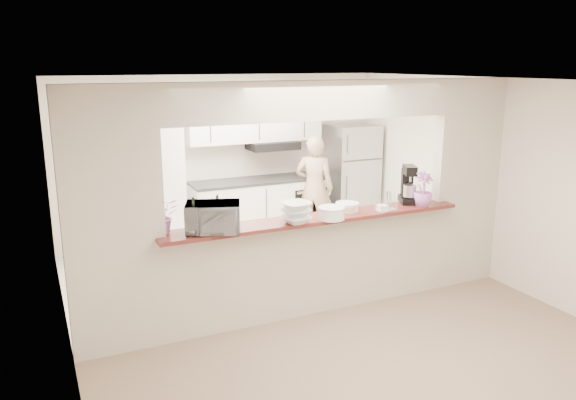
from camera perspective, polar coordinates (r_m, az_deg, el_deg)
floor at (r=6.34m, az=2.59°, el=-11.15°), size 6.00×6.00×0.00m
tile_overlay at (r=7.64m, az=-2.81°, el=-6.65°), size 5.00×2.90×0.01m
partition at (r=5.87m, az=2.75°, el=2.09°), size 5.00×0.15×2.50m
bar_counter at (r=6.12m, az=2.67°, el=-6.27°), size 3.40×0.38×1.09m
kitchen_cabinets at (r=8.37m, az=-7.12°, el=2.01°), size 3.15×0.62×2.25m
refrigerator at (r=9.25m, az=6.35°, el=2.37°), size 0.75×0.70×1.70m
flower_left at (r=5.43m, az=-12.66°, el=-1.58°), size 0.33×0.29×0.35m
wine_bottle_a at (r=5.60m, az=-7.18°, el=-1.42°), size 0.06×0.06×0.31m
wine_bottle_b at (r=5.31m, az=-9.52°, el=-2.10°), size 0.07×0.07×0.37m
toaster_oven at (r=5.41m, az=-7.64°, el=-1.77°), size 0.60×0.50×0.28m
serving_bowls at (r=5.66m, az=0.82°, el=-1.32°), size 0.32×0.32×0.21m
plate_stack_a at (r=5.83m, az=4.45°, el=-1.33°), size 0.28×0.28×0.13m
plate_stack_b at (r=6.18m, az=6.04°, el=-0.69°), size 0.26×0.26×0.09m
red_bowl at (r=5.96m, az=1.08°, el=-1.25°), size 0.16×0.16×0.07m
tan_bowl at (r=6.12m, az=6.16°, el=-0.92°), size 0.15×0.15×0.07m
utensil_caddy at (r=6.22m, az=9.91°, el=-0.28°), size 0.25×0.17×0.22m
stand_mixer at (r=6.63m, az=12.14°, el=1.42°), size 0.29×0.34×0.44m
flower_right at (r=6.49m, az=13.58°, el=1.06°), size 0.24×0.24×0.39m
person at (r=8.55m, az=2.68°, el=1.16°), size 0.70×0.65×1.60m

